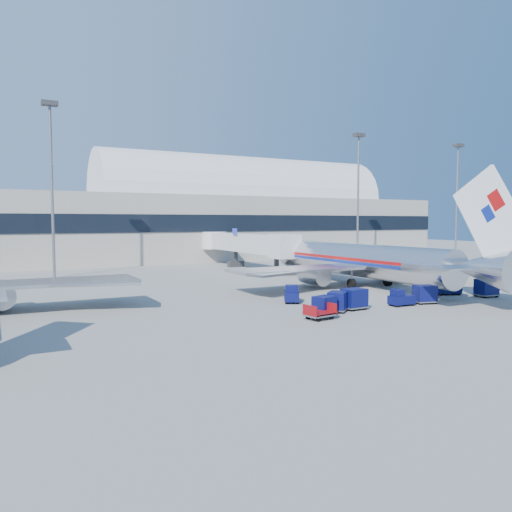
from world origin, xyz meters
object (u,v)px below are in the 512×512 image
barrier_mid (452,279)px  cart_train_b (338,301)px  tug_left (291,294)px  cart_train_a (354,298)px  cart_solo_near (425,294)px  cart_open_red (320,314)px  barrier_near (432,281)px  tug_right (446,287)px  mast_east (358,179)px  barrier_far (471,278)px  mast_west (51,163)px  jetbridge_near (242,243)px  cart_solo_far (486,287)px  tug_lead (401,298)px  cart_train_c (324,305)px  mast_far_east (457,184)px  airliner_main (364,261)px

barrier_mid → cart_train_b: cart_train_b is taller
tug_left → cart_train_a: (2.69, -5.51, 0.18)m
barrier_mid → cart_solo_near: (-14.36, -9.30, 0.43)m
cart_solo_near → cart_open_red: bearing=-158.2°
barrier_near → tug_left: tug_left is taller
tug_right → cart_train_b: bearing=-146.7°
mast_east → barrier_far: 31.92m
tug_right → cart_solo_near: (-6.09, -2.95, 0.12)m
mast_west → cart_solo_near: (26.94, -37.30, -13.91)m
jetbridge_near → cart_solo_far: bearing=-78.6°
tug_lead → cart_train_c: (-8.49, -0.48, 0.14)m
mast_far_east → cart_train_c: size_ratio=11.12×
mast_west → barrier_near: bearing=-36.4°
jetbridge_near → cart_train_c: (-11.89, -38.48, -3.11)m
barrier_near → barrier_mid: (3.30, 0.00, 0.00)m
tug_lead → cart_train_a: (-4.77, 0.47, 0.26)m
cart_solo_near → cart_solo_far: size_ratio=1.02×
jetbridge_near → mast_west: size_ratio=1.22×
cart_solo_far → cart_open_red: size_ratio=0.89×
tug_lead → cart_solo_far: cart_solo_far is taller
tug_lead → cart_open_red: tug_lead is taller
mast_west → tug_right: (33.04, -34.35, -14.03)m
cart_train_a → cart_open_red: size_ratio=0.87×
airliner_main → cart_train_b: airliner_main is taller
cart_train_c → cart_solo_far: bearing=-15.1°
airliner_main → barrier_near: 8.74m
jetbridge_near → barrier_mid: bearing=-64.6°
jetbridge_near → mast_west: bearing=-178.3°
mast_far_east → cart_train_c: mast_far_east is taller
jetbridge_near → tug_right: (5.44, -35.16, -3.17)m
airliner_main → barrier_mid: bearing=-12.5°
barrier_mid → cart_open_red: barrier_mid is taller
jetbridge_near → mast_far_east: bearing=-1.0°
mast_east → cart_train_b: mast_east is taller
mast_far_east → cart_solo_near: (-48.06, -37.30, -13.91)m
barrier_mid → tug_left: (-24.57, -3.20, 0.30)m
mast_east → cart_solo_near: 46.01m
barrier_near → barrier_far: size_ratio=1.00×
barrier_mid → tug_right: 10.43m
tug_left → airliner_main: bearing=-37.2°
cart_open_red → barrier_near: bearing=15.4°
tug_lead → cart_train_c: size_ratio=1.13×
airliner_main → cart_open_red: 20.59m
airliner_main → cart_solo_far: (5.27, -11.78, -2.00)m
mast_far_east → tug_right: 56.02m
airliner_main → tug_right: (3.04, -8.86, -2.17)m
mast_far_east → tug_lead: (-50.81, -37.19, -14.12)m
tug_left → mast_east: bearing=-17.4°
jetbridge_near → cart_solo_near: bearing=-91.0°
cart_train_c → cart_open_red: (-1.21, -1.13, -0.40)m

